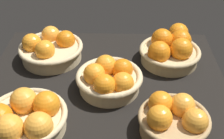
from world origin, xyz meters
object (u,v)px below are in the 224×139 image
object	(u,v)px
basket_near_right	(51,48)
loose_orange_front_gap	(178,33)
basket_near_left	(170,50)
basket_center	(110,79)
basket_far_left	(174,119)
basket_far_right	(25,118)

from	to	relation	value
basket_near_right	loose_orange_front_gap	bearing A→B (deg)	-165.02
basket_near_left	basket_center	bearing A→B (deg)	38.69
basket_center	basket_near_left	world-z (taller)	basket_near_left
basket_near_right	loose_orange_front_gap	distance (cm)	52.60
basket_far_left	basket_far_right	distance (cm)	41.58
basket_far_right	loose_orange_front_gap	distance (cm)	71.95
basket_far_right	loose_orange_front_gap	xyz separation A→B (cm)	(-50.66, -51.09, -0.55)
basket_near_right	basket_near_left	size ratio (longest dim) A/B	1.06
basket_center	basket_far_left	bearing A→B (deg)	135.81
basket_near_left	loose_orange_front_gap	size ratio (longest dim) A/B	2.76
basket_near_left	loose_orange_front_gap	bearing A→B (deg)	-110.55
basket_near_right	basket_far_left	xyz separation A→B (cm)	(-41.72, 36.63, 0.36)
basket_near_left	basket_far_right	size ratio (longest dim) A/B	0.97
basket_near_right	basket_center	distance (cm)	29.74
basket_center	loose_orange_front_gap	distance (cm)	42.44
basket_near_left	basket_far_left	size ratio (longest dim) A/B	1.14
basket_near_right	basket_near_left	xyz separation A→B (cm)	(-45.40, 0.84, 0.30)
basket_far_left	basket_far_right	world-z (taller)	basket_far_right
basket_center	basket_near_left	xyz separation A→B (cm)	(-22.21, -17.79, 0.02)
basket_near_left	basket_far_right	world-z (taller)	same
basket_center	basket_far_right	size ratio (longest dim) A/B	0.94
basket_far_right	basket_near_left	bearing A→B (deg)	-140.99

